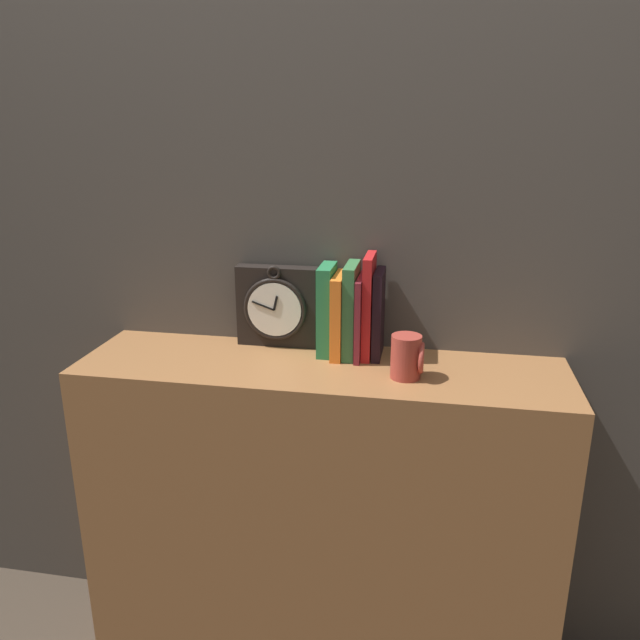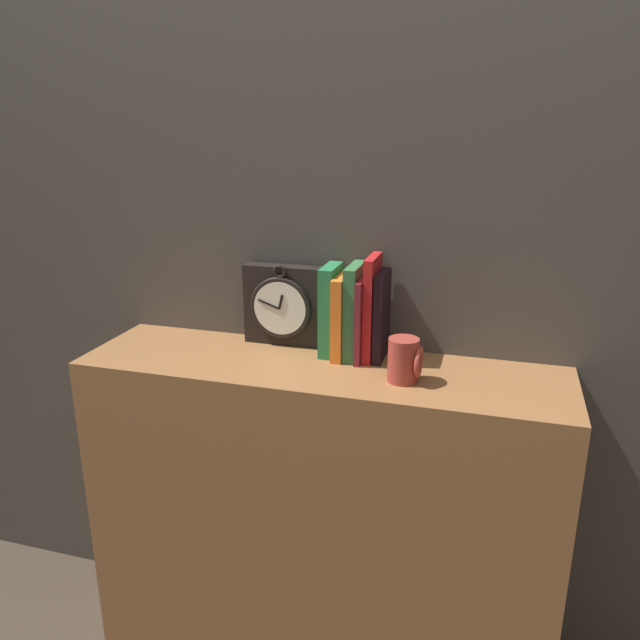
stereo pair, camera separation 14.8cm
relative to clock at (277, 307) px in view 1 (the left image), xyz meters
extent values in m
cube|color=#47423D|center=(0.14, 0.06, 0.30)|extent=(6.00, 0.05, 2.60)
cube|color=#936038|center=(0.14, -0.12, -0.55)|extent=(1.19, 0.32, 0.89)
cube|color=black|center=(0.00, 0.01, 0.00)|extent=(0.21, 0.05, 0.21)
torus|color=black|center=(0.00, -0.02, 0.00)|extent=(0.17, 0.01, 0.17)
cylinder|color=white|center=(0.00, -0.03, 0.00)|extent=(0.14, 0.01, 0.14)
cube|color=black|center=(0.00, -0.03, 0.02)|extent=(0.01, 0.00, 0.04)
cube|color=black|center=(-0.03, -0.03, 0.01)|extent=(0.06, 0.00, 0.02)
torus|color=black|center=(0.00, -0.02, 0.10)|extent=(0.04, 0.01, 0.04)
cube|color=#247544|center=(0.14, -0.03, 0.01)|extent=(0.03, 0.11, 0.23)
cube|color=orange|center=(0.17, -0.04, 0.00)|extent=(0.03, 0.13, 0.21)
cube|color=#326D3C|center=(0.20, -0.04, 0.01)|extent=(0.03, 0.13, 0.23)
cube|color=maroon|center=(0.22, -0.04, 0.00)|extent=(0.01, 0.14, 0.21)
cube|color=red|center=(0.24, -0.03, 0.02)|extent=(0.02, 0.12, 0.26)
cube|color=black|center=(0.27, -0.03, 0.00)|extent=(0.02, 0.12, 0.22)
cylinder|color=#9E382D|center=(0.34, -0.16, -0.05)|extent=(0.07, 0.07, 0.10)
torus|color=#9E382D|center=(0.38, -0.16, -0.05)|extent=(0.01, 0.07, 0.07)
camera|label=1|loc=(0.39, -1.51, 0.46)|focal=35.00mm
camera|label=2|loc=(0.53, -1.47, 0.46)|focal=35.00mm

